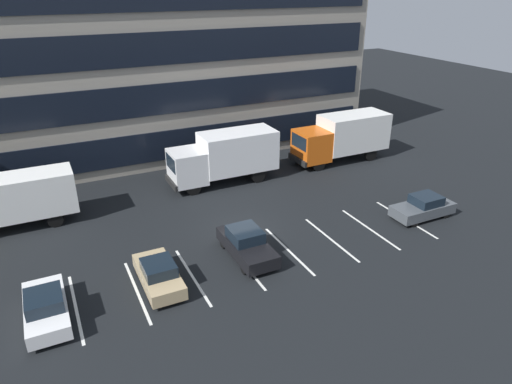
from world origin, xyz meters
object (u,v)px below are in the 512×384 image
(sedan_tan, at_px, (159,274))
(box_truck_yellow, at_px, (16,199))
(box_truck_orange, at_px, (343,136))
(box_truck_white, at_px, (225,155))
(sedan_black, at_px, (247,244))
(sedan_charcoal, at_px, (423,207))
(sedan_white, at_px, (46,308))

(sedan_tan, bearing_deg, box_truck_yellow, 121.37)
(box_truck_orange, bearing_deg, sedan_tan, -150.13)
(box_truck_yellow, xyz_separation_m, sedan_tan, (5.86, -9.61, -1.15))
(box_truck_orange, height_order, sedan_tan, box_truck_orange)
(box_truck_white, distance_m, sedan_tan, 13.18)
(sedan_tan, xyz_separation_m, sedan_black, (4.97, 0.59, 0.06))
(box_truck_white, relative_size, sedan_charcoal, 1.97)
(box_truck_yellow, bearing_deg, sedan_white, -85.61)
(sedan_tan, bearing_deg, sedan_charcoal, -0.56)
(sedan_tan, distance_m, sedan_charcoal, 16.84)
(box_truck_orange, distance_m, sedan_tan, 21.05)
(box_truck_white, xyz_separation_m, box_truck_orange, (10.31, -0.01, 0.04))
(box_truck_yellow, relative_size, sedan_white, 1.69)
(box_truck_white, bearing_deg, sedan_tan, -127.04)
(sedan_black, bearing_deg, box_truck_orange, 36.73)
(box_truck_yellow, bearing_deg, sedan_tan, -58.63)
(box_truck_yellow, xyz_separation_m, sedan_charcoal, (22.69, -9.77, -1.14))
(box_truck_white, relative_size, sedan_white, 1.93)
(box_truck_yellow, bearing_deg, sedan_black, -39.79)
(sedan_black, bearing_deg, box_truck_yellow, 140.21)
(box_truck_orange, xyz_separation_m, sedan_white, (-23.30, -10.80, -1.42))
(sedan_charcoal, relative_size, sedan_white, 0.98)
(sedan_tan, relative_size, sedan_black, 0.91)
(sedan_charcoal, height_order, sedan_white, sedan_white)
(box_truck_white, relative_size, sedan_black, 1.83)
(sedan_charcoal, distance_m, sedan_white, 21.93)
(sedan_tan, bearing_deg, sedan_white, -176.16)
(sedan_charcoal, bearing_deg, sedan_black, 176.38)
(sedan_tan, height_order, sedan_charcoal, sedan_charcoal)
(box_truck_orange, xyz_separation_m, sedan_tan, (-18.21, -10.46, -1.44))
(box_truck_yellow, bearing_deg, box_truck_white, 3.57)
(sedan_white, bearing_deg, sedan_charcoal, 0.46)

